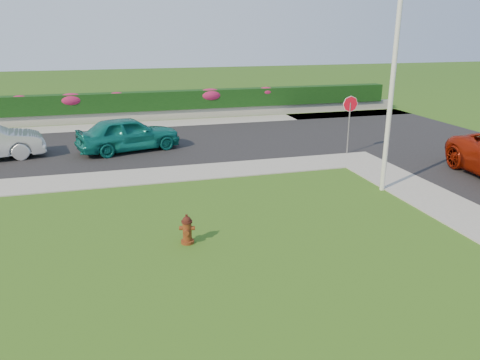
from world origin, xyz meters
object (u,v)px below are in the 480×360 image
object	(u,v)px
utility_pole	(391,96)
fire_hydrant	(187,230)
sedan_teal	(129,134)
stop_sign	(350,111)

from	to	relation	value
utility_pole	fire_hydrant	bearing A→B (deg)	-161.60
sedan_teal	utility_pole	world-z (taller)	utility_pole
fire_hydrant	sedan_teal	bearing A→B (deg)	111.66
utility_pole	sedan_teal	bearing A→B (deg)	136.15
fire_hydrant	utility_pole	size ratio (longest dim) A/B	0.12
sedan_teal	stop_sign	distance (m)	9.81
fire_hydrant	sedan_teal	world-z (taller)	sedan_teal
utility_pole	stop_sign	size ratio (longest dim) A/B	2.50
sedan_teal	stop_sign	size ratio (longest dim) A/B	1.76
fire_hydrant	stop_sign	xyz separation A→B (m)	(8.30, 7.08, 1.53)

